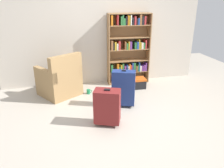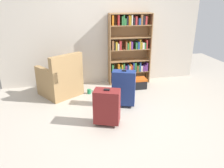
% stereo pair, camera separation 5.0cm
% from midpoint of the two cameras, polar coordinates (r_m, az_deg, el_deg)
% --- Properties ---
extents(ground_plane, '(8.05, 8.05, 0.00)m').
position_cam_midpoint_polar(ground_plane, '(3.74, 2.86, -9.43)').
color(ground_plane, '#B2A899').
extents(back_wall, '(4.60, 0.10, 2.60)m').
position_cam_midpoint_polar(back_wall, '(5.11, -2.28, 14.53)').
color(back_wall, beige).
rests_on(back_wall, ground).
extents(bookshelf, '(0.97, 0.25, 1.60)m').
position_cam_midpoint_polar(bookshelf, '(5.14, 4.85, 9.30)').
color(bookshelf, olive).
rests_on(bookshelf, ground).
extents(armchair, '(0.97, 0.97, 0.90)m').
position_cam_midpoint_polar(armchair, '(4.68, -12.80, 0.92)').
color(armchair, '#9E7A4C').
rests_on(armchair, ground).
extents(mug, '(0.12, 0.08, 0.10)m').
position_cam_midpoint_polar(mug, '(4.73, -5.60, -1.93)').
color(mug, '#1E7F4C').
rests_on(mug, ground).
extents(storage_box, '(0.46, 0.26, 0.23)m').
position_cam_midpoint_polar(storage_box, '(4.99, 6.48, 0.25)').
color(storage_box, black).
rests_on(storage_box, ground).
extents(suitcase_dark_red, '(0.46, 0.37, 0.61)m').
position_cam_midpoint_polar(suitcase_dark_red, '(3.49, -0.90, -5.79)').
color(suitcase_dark_red, maroon).
rests_on(suitcase_dark_red, ground).
extents(suitcase_navy_blue, '(0.46, 0.33, 0.71)m').
position_cam_midpoint_polar(suitcase_navy_blue, '(4.06, 3.40, -1.00)').
color(suitcase_navy_blue, navy).
rests_on(suitcase_navy_blue, ground).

